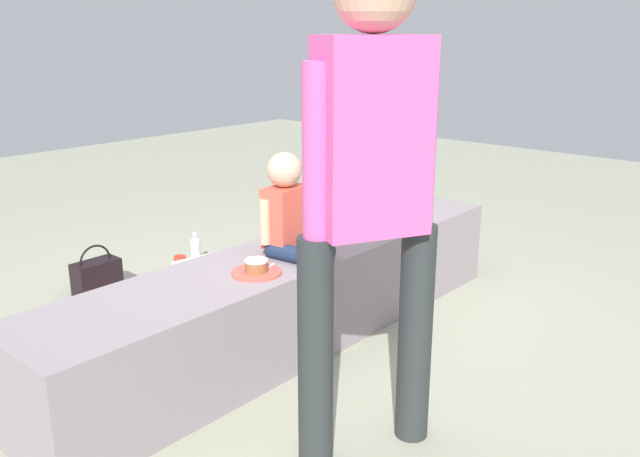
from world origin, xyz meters
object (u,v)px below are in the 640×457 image
(child_seated, at_px, (287,211))
(adult_standing, at_px, (371,169))
(water_bottle_far_side, at_px, (80,353))
(handbag_black_leather, at_px, (97,277))
(cake_plate, at_px, (256,269))
(water_bottle_near_gift, at_px, (196,251))
(cake_box_white, at_px, (205,273))
(gift_bag, at_px, (312,253))
(party_cup_red, at_px, (180,264))

(child_seated, relative_size, adult_standing, 0.28)
(child_seated, distance_m, water_bottle_far_side, 1.12)
(handbag_black_leather, bearing_deg, adult_standing, -94.02)
(adult_standing, relative_size, water_bottle_far_side, 7.57)
(cake_plate, distance_m, water_bottle_near_gift, 1.54)
(water_bottle_near_gift, bearing_deg, cake_box_white, -119.24)
(cake_plate, height_order, gift_bag, cake_plate)
(adult_standing, distance_m, water_bottle_near_gift, 2.39)
(child_seated, relative_size, water_bottle_near_gift, 2.17)
(child_seated, xyz_separation_m, water_bottle_far_side, (-0.84, 0.48, -0.57))
(cake_plate, bearing_deg, water_bottle_far_side, 135.01)
(cake_plate, relative_size, water_bottle_near_gift, 1.01)
(party_cup_red, xyz_separation_m, cake_box_white, (-0.02, -0.27, 0.01))
(child_seated, distance_m, cake_plate, 0.35)
(child_seated, distance_m, cake_box_white, 1.15)
(child_seated, height_order, water_bottle_far_side, child_seated)
(cake_plate, bearing_deg, gift_bag, 30.68)
(water_bottle_near_gift, bearing_deg, water_bottle_far_side, -148.80)
(adult_standing, relative_size, cake_box_white, 5.73)
(water_bottle_far_side, bearing_deg, gift_bag, 2.45)
(gift_bag, xyz_separation_m, water_bottle_far_side, (-1.62, -0.07, -0.04))
(adult_standing, height_order, cake_plate, adult_standing)
(adult_standing, xyz_separation_m, handbag_black_leather, (0.15, 2.07, -0.94))
(party_cup_red, bearing_deg, adult_standing, -108.89)
(handbag_black_leather, bearing_deg, party_cup_red, -7.29)
(water_bottle_far_side, bearing_deg, adult_standing, -71.78)
(cake_box_white, bearing_deg, adult_standing, -111.03)
(water_bottle_near_gift, bearing_deg, adult_standing, -112.30)
(adult_standing, bearing_deg, water_bottle_near_gift, 67.70)
(water_bottle_near_gift, height_order, handbag_black_leather, handbag_black_leather)
(cake_plate, xyz_separation_m, party_cup_red, (0.54, 1.29, -0.43))
(cake_box_white, bearing_deg, gift_bag, -36.23)
(adult_standing, distance_m, party_cup_red, 2.34)
(child_seated, distance_m, party_cup_red, 1.39)
(cake_plate, height_order, water_bottle_near_gift, cake_plate)
(adult_standing, height_order, water_bottle_far_side, adult_standing)
(child_seated, bearing_deg, water_bottle_near_gift, 71.56)
(cake_plate, relative_size, handbag_black_leather, 0.75)
(water_bottle_near_gift, relative_size, water_bottle_far_side, 0.97)
(gift_bag, bearing_deg, cake_box_white, 143.77)
(gift_bag, xyz_separation_m, water_bottle_near_gift, (-0.37, 0.69, -0.05))
(child_seated, relative_size, handbag_black_leather, 1.62)
(gift_bag, height_order, handbag_black_leather, gift_bag)
(water_bottle_far_side, height_order, party_cup_red, water_bottle_far_side)
(handbag_black_leather, bearing_deg, gift_bag, -34.75)
(water_bottle_far_side, bearing_deg, cake_plate, -44.99)
(party_cup_red, distance_m, handbag_black_leather, 0.55)
(child_seated, relative_size, gift_bag, 1.42)
(cake_plate, xyz_separation_m, handbag_black_leather, (0.00, 1.36, -0.38))
(child_seated, relative_size, cake_plate, 2.16)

